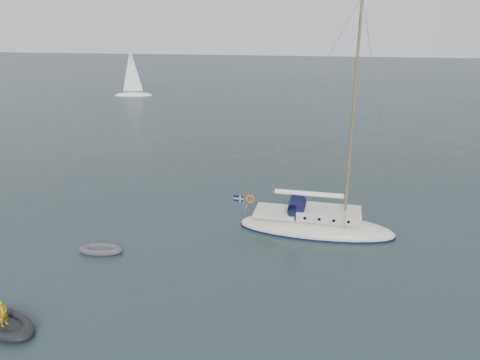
# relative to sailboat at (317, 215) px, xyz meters

# --- Properties ---
(ground) EXTENTS (300.00, 300.00, 0.00)m
(ground) POSITION_rel_sailboat_xyz_m (-1.79, -2.42, -1.10)
(ground) COLOR black
(ground) RESTS_ON ground
(sailboat) EXTENTS (10.25, 3.07, 14.60)m
(sailboat) POSITION_rel_sailboat_xyz_m (0.00, 0.00, 0.00)
(sailboat) COLOR silver
(sailboat) RESTS_ON ground
(dinghy) EXTENTS (2.56, 1.16, 0.37)m
(dinghy) POSITION_rel_sailboat_xyz_m (-12.18, -4.92, -0.94)
(dinghy) COLOR #4D4D51
(dinghy) RESTS_ON ground
(rib) EXTENTS (3.73, 1.70, 1.41)m
(rib) POSITION_rel_sailboat_xyz_m (-13.34, -12.18, -0.88)
(rib) COLOR black
(rib) RESTS_ON ground
(distant_yacht_c) EXTENTS (6.54, 3.49, 8.67)m
(distant_yacht_c) POSITION_rel_sailboat_xyz_m (-32.24, 50.34, 2.60)
(distant_yacht_c) COLOR white
(distant_yacht_c) RESTS_ON ground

